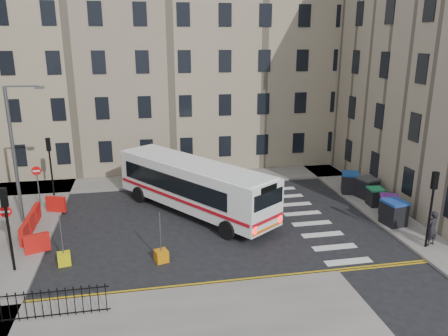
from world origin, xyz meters
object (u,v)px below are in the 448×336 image
object	(u,v)px
wheelie_bin_e	(350,183)
bollard_chevron	(161,256)
wheelie_bin_b	(389,206)
pedestrian	(432,228)
wheelie_bin_a	(394,213)
bus	(193,184)
wheelie_bin_c	(375,197)
streetlamp	(14,154)
wheelie_bin_d	(367,188)
bollard_yellow	(64,259)

from	to	relation	value
wheelie_bin_e	bollard_chevron	bearing A→B (deg)	-129.64
wheelie_bin_b	pedestrian	xyz separation A→B (m)	(0.12, -3.90, 0.27)
wheelie_bin_a	wheelie_bin_b	size ratio (longest dim) A/B	0.95
bus	wheelie_bin_c	size ratio (longest dim) A/B	9.64
bus	pedestrian	bearing A→B (deg)	-66.86
streetlamp	wheelie_bin_d	bearing A→B (deg)	-0.17
wheelie_bin_a	wheelie_bin_e	size ratio (longest dim) A/B	0.89
wheelie_bin_c	bollard_chevron	world-z (taller)	wheelie_bin_c
pedestrian	bus	bearing A→B (deg)	-51.81
wheelie_bin_b	pedestrian	bearing A→B (deg)	-64.41
wheelie_bin_b	bollard_yellow	size ratio (longest dim) A/B	2.60
wheelie_bin_c	wheelie_bin_d	distance (m)	1.44
wheelie_bin_d	wheelie_bin_e	size ratio (longest dim) A/B	0.94
streetlamp	wheelie_bin_e	size ratio (longest dim) A/B	4.94
bus	pedestrian	world-z (taller)	bus
wheelie_bin_c	bollard_yellow	distance (m)	19.31
bollard_yellow	wheelie_bin_e	bearing A→B (deg)	20.18
wheelie_bin_e	pedestrian	world-z (taller)	pedestrian
wheelie_bin_d	pedestrian	world-z (taller)	pedestrian
wheelie_bin_e	wheelie_bin_a	bearing A→B (deg)	-68.41
wheelie_bin_b	wheelie_bin_c	xyz separation A→B (m)	(0.22, 1.97, -0.09)
wheelie_bin_a	wheelie_bin_c	bearing A→B (deg)	71.29
wheelie_bin_d	pedestrian	xyz separation A→B (m)	(-0.29, -7.29, 0.24)
wheelie_bin_d	bollard_chevron	bearing A→B (deg)	-172.94
wheelie_bin_d	wheelie_bin_e	bearing A→B (deg)	103.00
streetlamp	pedestrian	xyz separation A→B (m)	(21.94, -7.36, -3.23)
pedestrian	bollard_chevron	bearing A→B (deg)	-24.58
wheelie_bin_d	bollard_yellow	world-z (taller)	wheelie_bin_d
wheelie_bin_d	wheelie_bin_e	world-z (taller)	wheelie_bin_e
wheelie_bin_d	bollard_chevron	size ratio (longest dim) A/B	2.57
wheelie_bin_d	streetlamp	bearing A→B (deg)	163.71
bollard_yellow	wheelie_bin_a	bearing A→B (deg)	3.36
wheelie_bin_c	wheelie_bin_e	bearing A→B (deg)	105.01
wheelie_bin_a	bus	bearing A→B (deg)	149.77
streetlamp	bollard_chevron	xyz separation A→B (m)	(7.88, -6.21, -4.04)
wheelie_bin_a	bollard_chevron	world-z (taller)	wheelie_bin_a
pedestrian	streetlamp	bearing A→B (deg)	-38.46
wheelie_bin_b	wheelie_bin_d	world-z (taller)	wheelie_bin_d
wheelie_bin_c	wheelie_bin_d	world-z (taller)	wheelie_bin_d
wheelie_bin_d	pedestrian	size ratio (longest dim) A/B	0.81
wheelie_bin_b	wheelie_bin_d	distance (m)	3.42
streetlamp	bollard_yellow	bearing A→B (deg)	-60.41
wheelie_bin_a	bollard_chevron	xyz separation A→B (m)	(-13.63, -1.68, -0.58)
wheelie_bin_c	pedestrian	size ratio (longest dim) A/B	0.61
wheelie_bin_e	bollard_chevron	world-z (taller)	wheelie_bin_e
wheelie_bin_a	wheelie_bin_c	size ratio (longest dim) A/B	1.25
wheelie_bin_a	bollard_yellow	bearing A→B (deg)	174.66
wheelie_bin_d	wheelie_bin_c	bearing A→B (deg)	-113.63
pedestrian	bollard_yellow	world-z (taller)	pedestrian
wheelie_bin_c	wheelie_bin_e	size ratio (longest dim) A/B	0.71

